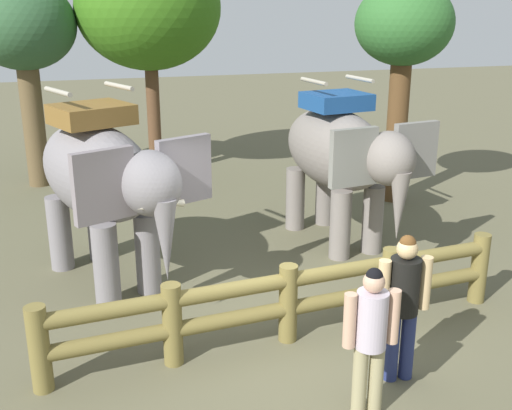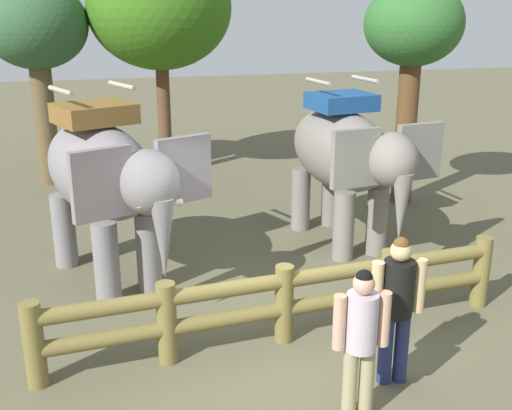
{
  "view_description": "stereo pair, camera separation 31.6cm",
  "coord_description": "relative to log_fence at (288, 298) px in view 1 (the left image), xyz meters",
  "views": [
    {
      "loc": [
        -2.45,
        -6.78,
        4.23
      ],
      "look_at": [
        0.0,
        1.51,
        1.4
      ],
      "focal_mm": 44.0,
      "sensor_mm": 36.0,
      "label": 1
    },
    {
      "loc": [
        -2.15,
        -6.87,
        4.23
      ],
      "look_at": [
        0.0,
        1.51,
        1.4
      ],
      "focal_mm": 44.0,
      "sensor_mm": 36.0,
      "label": 2
    }
  ],
  "objects": [
    {
      "name": "ground_plane",
      "position": [
        -0.0,
        -0.06,
        -0.6
      ],
      "size": [
        60.0,
        60.0,
        0.0
      ],
      "primitive_type": "plane",
      "color": "brown"
    },
    {
      "name": "tree_far_left",
      "position": [
        -0.51,
        8.62,
        3.44
      ],
      "size": [
        3.41,
        3.41,
        5.52
      ],
      "color": "brown",
      "rests_on": "ground"
    },
    {
      "name": "tourist_man_in_blue",
      "position": [
        0.95,
        -1.19,
        0.44
      ],
      "size": [
        0.63,
        0.38,
        1.79
      ],
      "color": "navy",
      "rests_on": "ground"
    },
    {
      "name": "elephant_center",
      "position": [
        2.01,
        2.98,
        1.06
      ],
      "size": [
        1.98,
        3.51,
        2.96
      ],
      "color": "slate",
      "rests_on": "ground"
    },
    {
      "name": "tourist_woman_in_black",
      "position": [
        0.3,
        -1.7,
        0.38
      ],
      "size": [
        0.6,
        0.36,
        1.7
      ],
      "color": "#9A9168",
      "rests_on": "ground"
    },
    {
      "name": "tree_far_right",
      "position": [
        -3.33,
        8.56,
        2.97
      ],
      "size": [
        2.35,
        2.35,
        4.71
      ],
      "color": "brown",
      "rests_on": "ground"
    },
    {
      "name": "elephant_near_left",
      "position": [
        -2.09,
        2.4,
        1.11
      ],
      "size": [
        2.65,
        3.62,
        3.05
      ],
      "color": "slate",
      "rests_on": "ground"
    },
    {
      "name": "log_fence",
      "position": [
        0.0,
        0.0,
        0.0
      ],
      "size": [
        6.31,
        0.76,
        1.05
      ],
      "color": "brown",
      "rests_on": "ground"
    },
    {
      "name": "tree_back_center",
      "position": [
        4.23,
        5.07,
        3.0
      ],
      "size": [
        2.02,
        2.02,
        4.64
      ],
      "color": "brown",
      "rests_on": "ground"
    }
  ]
}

